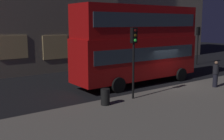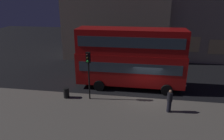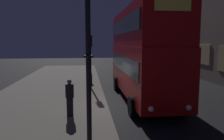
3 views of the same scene
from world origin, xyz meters
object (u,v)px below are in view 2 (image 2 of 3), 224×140
(pedestrian, at_px, (170,101))
(litter_bin, at_px, (66,93))
(double_decker_bus, at_px, (130,56))
(traffic_light_near_kerb, at_px, (88,66))

(pedestrian, distance_m, litter_bin, 8.40)
(double_decker_bus, height_order, traffic_light_near_kerb, double_decker_bus)
(pedestrian, relative_size, litter_bin, 2.03)
(double_decker_bus, bearing_deg, traffic_light_near_kerb, -133.97)
(double_decker_bus, height_order, litter_bin, double_decker_bus)
(double_decker_bus, distance_m, litter_bin, 6.58)
(traffic_light_near_kerb, xyz_separation_m, pedestrian, (6.33, -1.10, -1.99))
(pedestrian, height_order, litter_bin, pedestrian)
(double_decker_bus, xyz_separation_m, pedestrian, (3.22, -4.30, -2.09))
(double_decker_bus, distance_m, pedestrian, 5.76)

